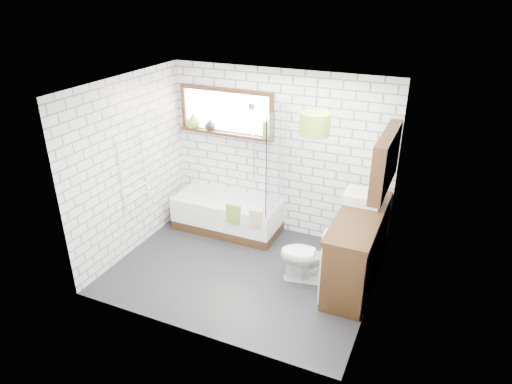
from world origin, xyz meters
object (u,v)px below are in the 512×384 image
at_px(bathtub, 228,214).
at_px(vanity, 357,247).
at_px(pendant, 315,124).
at_px(basin, 363,197).
at_px(toilet, 308,256).

bearing_deg(bathtub, vanity, -12.93).
bearing_deg(vanity, pendant, -162.38).
bearing_deg(pendant, basin, 45.01).
height_order(vanity, pendant, pendant).
bearing_deg(toilet, bathtub, -126.04).
xyz_separation_m(basin, pendant, (-0.54, -0.54, 1.07)).
bearing_deg(toilet, basin, 131.48).
distance_m(basin, toilet, 1.05).
distance_m(bathtub, basin, 2.21).
bearing_deg(basin, pendant, -134.99).
bearing_deg(vanity, basin, 99.70).
relative_size(bathtub, toilet, 2.25).
relative_size(vanity, pendant, 4.71).
relative_size(basin, toilet, 0.64).
height_order(vanity, basin, basin).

